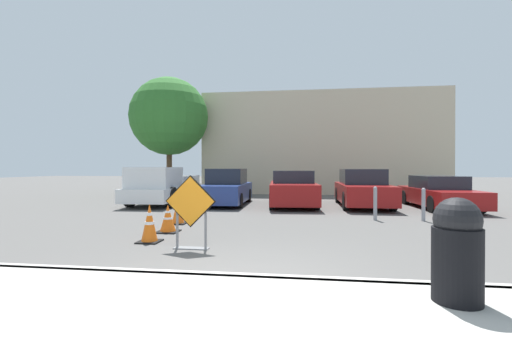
{
  "coord_description": "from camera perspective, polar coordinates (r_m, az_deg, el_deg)",
  "views": [
    {
      "loc": [
        0.8,
        -4.6,
        1.61
      ],
      "look_at": [
        -0.96,
        8.56,
        1.5
      ],
      "focal_mm": 24.0,
      "sensor_mm": 36.0,
      "label": 1
    }
  ],
  "objects": [
    {
      "name": "road_closed_sign",
      "position": [
        6.89,
        -10.84,
        -6.2
      ],
      "size": [
        1.03,
        0.2,
        1.46
      ],
      "color": "black",
      "rests_on": "ground_plane"
    },
    {
      "name": "ground_plane",
      "position": [
        14.71,
        4.48,
        -5.82
      ],
      "size": [
        96.0,
        96.0,
        0.0
      ],
      "primitive_type": "plane",
      "color": "#565451"
    },
    {
      "name": "curb_lip",
      "position": [
        4.92,
        -2.21,
        -17.76
      ],
      "size": [
        25.67,
        0.2,
        0.14
      ],
      "color": "#ADAAA3",
      "rests_on": "ground_plane"
    },
    {
      "name": "traffic_cone_third",
      "position": [
        10.11,
        -12.85,
        -6.49
      ],
      "size": [
        0.47,
        0.47,
        0.79
      ],
      "color": "black",
      "rests_on": "ground_plane"
    },
    {
      "name": "pickup_truck",
      "position": [
        15.7,
        -15.37,
        -2.72
      ],
      "size": [
        2.12,
        5.32,
        1.63
      ],
      "rotation": [
        0.0,
        0.0,
        3.17
      ],
      "color": "silver",
      "rests_on": "ground_plane"
    },
    {
      "name": "parked_car_fourth",
      "position": [
        15.4,
        28.14,
        -3.34
      ],
      "size": [
        1.95,
        4.64,
        1.29
      ],
      "rotation": [
        0.0,
        0.0,
        3.18
      ],
      "color": "maroon",
      "rests_on": "ground_plane"
    },
    {
      "name": "traffic_cone_nearest",
      "position": [
        7.81,
        -17.33,
        -8.42
      ],
      "size": [
        0.47,
        0.47,
        0.83
      ],
      "color": "black",
      "rests_on": "ground_plane"
    },
    {
      "name": "building_facade_backdrop",
      "position": [
        23.16,
        10.62,
        4.22
      ],
      "size": [
        14.75,
        5.0,
        6.26
      ],
      "color": "beige",
      "rests_on": "ground_plane"
    },
    {
      "name": "parked_car_third",
      "position": [
        14.93,
        17.31,
        -2.98
      ],
      "size": [
        1.93,
        4.66,
        1.55
      ],
      "rotation": [
        0.0,
        0.0,
        3.14
      ],
      "color": "maroon",
      "rests_on": "ground_plane"
    },
    {
      "name": "parked_car_nearest",
      "position": [
        15.02,
        -4.91,
        -2.99
      ],
      "size": [
        1.82,
        4.12,
        1.57
      ],
      "rotation": [
        0.0,
        0.0,
        3.16
      ],
      "color": "navy",
      "rests_on": "ground_plane"
    },
    {
      "name": "bollard_second",
      "position": [
        11.51,
        26.13,
        -4.97
      ],
      "size": [
        0.12,
        0.12,
        1.0
      ],
      "color": "gray",
      "rests_on": "ground_plane"
    },
    {
      "name": "street_tree_behind_lot",
      "position": [
        21.14,
        -14.27,
        8.7
      ],
      "size": [
        4.58,
        4.58,
        6.94
      ],
      "color": "#513823",
      "rests_on": "ground_plane"
    },
    {
      "name": "traffic_cone_second",
      "position": [
        8.88,
        -14.47,
        -7.79
      ],
      "size": [
        0.52,
        0.52,
        0.69
      ],
      "color": "black",
      "rests_on": "ground_plane"
    },
    {
      "name": "traffic_cone_fourth",
      "position": [
        11.36,
        -11.58,
        -5.7
      ],
      "size": [
        0.5,
        0.5,
        0.8
      ],
      "color": "black",
      "rests_on": "ground_plane"
    },
    {
      "name": "parked_car_second",
      "position": [
        14.55,
        6.14,
        -3.13
      ],
      "size": [
        2.15,
        4.53,
        1.48
      ],
      "rotation": [
        0.0,
        0.0,
        3.21
      ],
      "color": "maroon",
      "rests_on": "ground_plane"
    },
    {
      "name": "bollard_nearest",
      "position": [
        11.14,
        19.26,
        -5.05
      ],
      "size": [
        0.12,
        0.12,
        1.03
      ],
      "color": "gray",
      "rests_on": "ground_plane"
    },
    {
      "name": "sidewalk_strip",
      "position": [
        3.82,
        -5.57,
        -23.3
      ],
      "size": [
        25.67,
        2.4,
        0.14
      ],
      "color": "#ADAAA3",
      "rests_on": "ground_plane"
    },
    {
      "name": "trash_bin",
      "position": [
        4.41,
        30.5,
        -11.21
      ],
      "size": [
        0.51,
        0.51,
        1.15
      ],
      "color": "black",
      "rests_on": "sidewalk_strip"
    }
  ]
}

